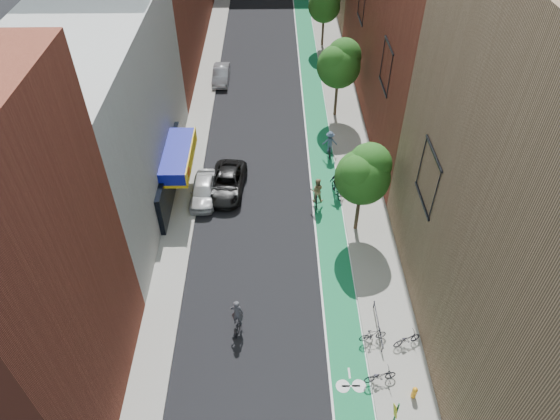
{
  "coord_description": "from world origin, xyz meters",
  "views": [
    {
      "loc": [
        0.31,
        -13.26,
        22.97
      ],
      "look_at": [
        0.68,
        10.32,
        1.5
      ],
      "focal_mm": 32.0,
      "sensor_mm": 36.0,
      "label": 1
    }
  ],
  "objects_px": {
    "cyclist_lead": "(238,319)",
    "cyclist_lane_far": "(330,145)",
    "parked_car_white": "(203,190)",
    "fire_hydrant": "(414,392)",
    "cyclist_lane_near": "(317,194)",
    "parked_car_silver": "(221,75)",
    "parked_car_black": "(227,183)",
    "cyclist_lane_mid": "(337,186)"
  },
  "relations": [
    {
      "from": "parked_car_silver",
      "to": "cyclist_lane_far",
      "type": "relative_size",
      "value": 1.97
    },
    {
      "from": "parked_car_white",
      "to": "cyclist_lane_far",
      "type": "height_order",
      "value": "cyclist_lane_far"
    },
    {
      "from": "cyclist_lead",
      "to": "parked_car_black",
      "type": "bearing_deg",
      "value": -73.64
    },
    {
      "from": "parked_car_white",
      "to": "parked_car_black",
      "type": "distance_m",
      "value": 1.78
    },
    {
      "from": "parked_car_silver",
      "to": "cyclist_lane_far",
      "type": "xyz_separation_m",
      "value": [
        9.21,
        -12.13,
        0.31
      ]
    },
    {
      "from": "parked_car_black",
      "to": "fire_hydrant",
      "type": "relative_size",
      "value": 6.67
    },
    {
      "from": "cyclist_lane_mid",
      "to": "cyclist_lane_far",
      "type": "distance_m",
      "value": 4.7
    },
    {
      "from": "parked_car_white",
      "to": "cyclist_lead",
      "type": "xyz_separation_m",
      "value": [
        2.89,
        -10.82,
        0.09
      ]
    },
    {
      "from": "parked_car_white",
      "to": "fire_hydrant",
      "type": "relative_size",
      "value": 5.55
    },
    {
      "from": "parked_car_silver",
      "to": "cyclist_lane_near",
      "type": "xyz_separation_m",
      "value": [
        7.8,
        -17.94,
        0.27
      ]
    },
    {
      "from": "cyclist_lane_far",
      "to": "fire_hydrant",
      "type": "height_order",
      "value": "cyclist_lane_far"
    },
    {
      "from": "parked_car_silver",
      "to": "cyclist_lead",
      "type": "bearing_deg",
      "value": -83.29
    },
    {
      "from": "parked_car_white",
      "to": "cyclist_lane_far",
      "type": "bearing_deg",
      "value": 29.25
    },
    {
      "from": "parked_car_white",
      "to": "cyclist_lead",
      "type": "height_order",
      "value": "cyclist_lead"
    },
    {
      "from": "parked_car_white",
      "to": "parked_car_silver",
      "type": "distance_m",
      "value": 17.07
    },
    {
      "from": "cyclist_lane_mid",
      "to": "cyclist_lane_far",
      "type": "height_order",
      "value": "cyclist_lane_mid"
    },
    {
      "from": "parked_car_silver",
      "to": "cyclist_lane_near",
      "type": "distance_m",
      "value": 19.56
    },
    {
      "from": "parked_car_black",
      "to": "cyclist_lane_near",
      "type": "height_order",
      "value": "cyclist_lane_near"
    },
    {
      "from": "parked_car_white",
      "to": "cyclist_lane_near",
      "type": "height_order",
      "value": "cyclist_lane_near"
    },
    {
      "from": "parked_car_white",
      "to": "parked_car_silver",
      "type": "bearing_deg",
      "value": 91.03
    },
    {
      "from": "parked_car_silver",
      "to": "cyclist_lane_mid",
      "type": "height_order",
      "value": "cyclist_lane_mid"
    },
    {
      "from": "fire_hydrant",
      "to": "cyclist_lane_near",
      "type": "bearing_deg",
      "value": 104.71
    },
    {
      "from": "parked_car_white",
      "to": "fire_hydrant",
      "type": "height_order",
      "value": "parked_car_white"
    },
    {
      "from": "parked_car_white",
      "to": "parked_car_black",
      "type": "bearing_deg",
      "value": 26.9
    },
    {
      "from": "fire_hydrant",
      "to": "cyclist_lead",
      "type": "bearing_deg",
      "value": 154.26
    },
    {
      "from": "cyclist_lane_mid",
      "to": "fire_hydrant",
      "type": "xyz_separation_m",
      "value": [
        2.2,
        -15.22,
        -0.23
      ]
    },
    {
      "from": "cyclist_lane_mid",
      "to": "cyclist_lane_far",
      "type": "relative_size",
      "value": 1.01
    },
    {
      "from": "cyclist_lane_near",
      "to": "fire_hydrant",
      "type": "xyz_separation_m",
      "value": [
        3.7,
        -14.1,
        -0.4
      ]
    },
    {
      "from": "cyclist_lead",
      "to": "parked_car_white",
      "type": "bearing_deg",
      "value": -65.03
    },
    {
      "from": "cyclist_lead",
      "to": "cyclist_lane_near",
      "type": "bearing_deg",
      "value": -106.25
    },
    {
      "from": "cyclist_lead",
      "to": "cyclist_lane_far",
      "type": "relative_size",
      "value": 1.05
    },
    {
      "from": "parked_car_black",
      "to": "parked_car_silver",
      "type": "distance_m",
      "value": 16.38
    },
    {
      "from": "parked_car_black",
      "to": "parked_car_white",
      "type": "bearing_deg",
      "value": -148.67
    },
    {
      "from": "cyclist_lead",
      "to": "parked_car_silver",
      "type": "bearing_deg",
      "value": -74.07
    },
    {
      "from": "parked_car_silver",
      "to": "cyclist_lane_far",
      "type": "height_order",
      "value": "cyclist_lane_far"
    },
    {
      "from": "fire_hydrant",
      "to": "parked_car_silver",
      "type": "bearing_deg",
      "value": 109.75
    },
    {
      "from": "cyclist_lane_far",
      "to": "cyclist_lane_near",
      "type": "bearing_deg",
      "value": 77.39
    },
    {
      "from": "parked_car_silver",
      "to": "cyclist_lead",
      "type": "relative_size",
      "value": 1.88
    },
    {
      "from": "parked_car_silver",
      "to": "fire_hydrant",
      "type": "xyz_separation_m",
      "value": [
        11.5,
        -32.04,
        -0.13
      ]
    },
    {
      "from": "cyclist_lead",
      "to": "cyclist_lane_far",
      "type": "distance_m",
      "value": 16.98
    },
    {
      "from": "cyclist_lane_far",
      "to": "fire_hydrant",
      "type": "distance_m",
      "value": 20.05
    },
    {
      "from": "parked_car_white",
      "to": "cyclist_lead",
      "type": "distance_m",
      "value": 11.2
    }
  ]
}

